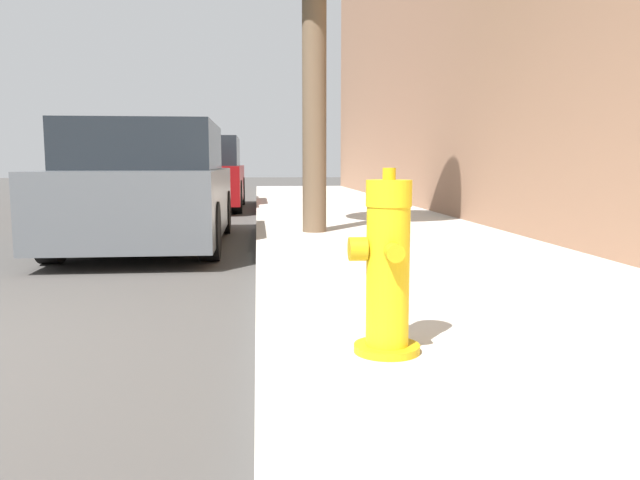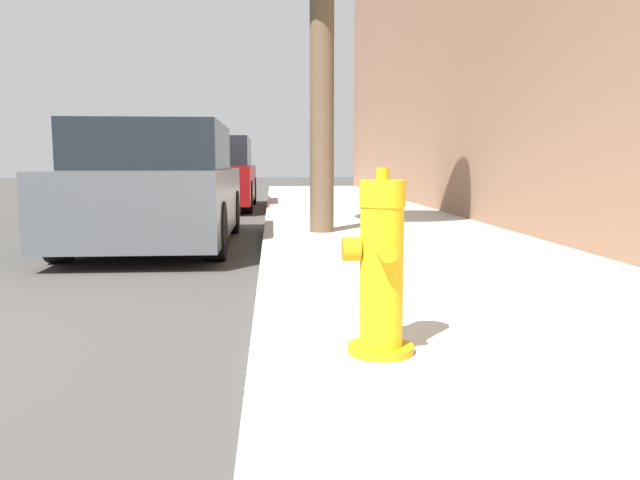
% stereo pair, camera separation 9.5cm
% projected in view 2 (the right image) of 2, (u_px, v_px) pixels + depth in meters
% --- Properties ---
extents(sidewalk_slab, '(3.10, 40.00, 0.14)m').
position_uv_depth(sidewalk_slab, '(555.00, 344.00, 3.19)').
color(sidewalk_slab, beige).
rests_on(sidewalk_slab, ground_plane).
extents(fire_hydrant, '(0.32, 0.32, 0.83)m').
position_uv_depth(fire_hydrant, '(381.00, 270.00, 2.77)').
color(fire_hydrant, '#C39C11').
rests_on(fire_hydrant, sidewalk_slab).
extents(parked_car_near, '(1.74, 3.96, 1.44)m').
position_uv_depth(parked_car_near, '(158.00, 188.00, 7.37)').
color(parked_car_near, '#4C5156').
rests_on(parked_car_near, ground_plane).
extents(parked_car_mid, '(1.82, 4.17, 1.52)m').
position_uv_depth(parked_car_mid, '(211.00, 175.00, 13.33)').
color(parked_car_mid, maroon).
rests_on(parked_car_mid, ground_plane).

